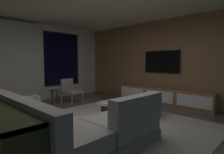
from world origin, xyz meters
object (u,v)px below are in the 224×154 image
object	(u,v)px
coffee_table	(130,109)
side_stool	(54,93)
accent_chair_near_window	(70,89)
sectional_couch	(64,127)
media_console	(164,97)
mounted_tv	(162,62)
book_stack_on_coffee_table	(131,98)

from	to	relation	value
coffee_table	side_stool	bearing A→B (deg)	104.30
accent_chair_near_window	side_stool	xyz separation A→B (m)	(-0.55, 0.08, -0.06)
side_stool	accent_chair_near_window	bearing A→B (deg)	-8.21
sectional_couch	coffee_table	distance (m)	1.97
sectional_couch	media_console	bearing A→B (deg)	3.62
sectional_couch	mounted_tv	world-z (taller)	mounted_tv
book_stack_on_coffee_table	mounted_tv	world-z (taller)	mounted_tv
sectional_couch	accent_chair_near_window	world-z (taller)	sectional_couch
coffee_table	accent_chair_near_window	bearing A→B (deg)	92.33
sectional_couch	book_stack_on_coffee_table	distance (m)	2.13
book_stack_on_coffee_table	mounted_tv	bearing A→B (deg)	4.48
media_console	coffee_table	bearing A→B (deg)	-179.23
sectional_couch	coffee_table	bearing A→B (deg)	6.12
accent_chair_near_window	media_console	size ratio (longest dim) A/B	0.25
coffee_table	book_stack_on_coffee_table	xyz separation A→B (m)	(0.15, 0.08, 0.24)
sectional_couch	mounted_tv	size ratio (longest dim) A/B	2.03
sectional_couch	media_console	size ratio (longest dim) A/B	0.81
coffee_table	mounted_tv	xyz separation A→B (m)	(1.91, 0.22, 1.16)
sectional_couch	media_console	world-z (taller)	sectional_couch
media_console	mounted_tv	size ratio (longest dim) A/B	2.52
side_stool	mounted_tv	xyz separation A→B (m)	(2.55, -2.31, 0.98)
side_stool	mounted_tv	size ratio (longest dim) A/B	0.37
sectional_couch	coffee_table	xyz separation A→B (m)	(1.96, 0.21, -0.10)
sectional_couch	book_stack_on_coffee_table	bearing A→B (deg)	7.94
coffee_table	media_console	bearing A→B (deg)	0.77
book_stack_on_coffee_table	mounted_tv	size ratio (longest dim) A/B	0.24
coffee_table	media_console	size ratio (longest dim) A/B	0.37
side_stool	media_console	size ratio (longest dim) A/B	0.15
side_stool	coffee_table	bearing A→B (deg)	-75.70
mounted_tv	media_console	bearing A→B (deg)	-132.38
media_console	mounted_tv	distance (m)	1.13
coffee_table	mounted_tv	bearing A→B (deg)	6.63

